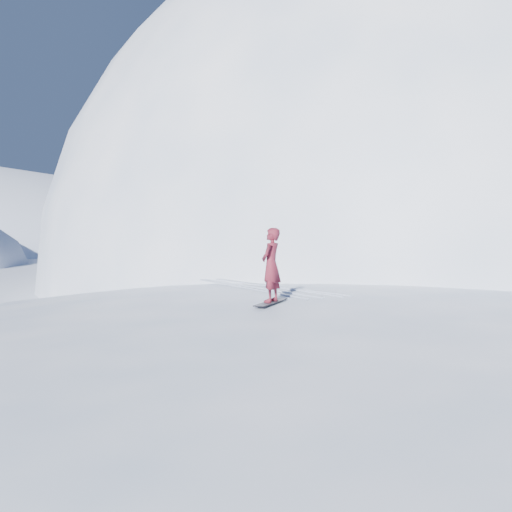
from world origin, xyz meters
The scene contains 8 objects.
ground centered at (0.00, 0.00, 0.00)m, with size 400.00×400.00×0.00m, color white.
near_ridge centered at (1.00, 3.00, 0.00)m, with size 36.00×28.00×4.80m, color white.
summit_peak centered at (22.00, 26.00, 0.00)m, with size 60.00×56.00×56.00m, color white.
peak_shoulder centered at (10.00, 20.00, 0.00)m, with size 28.00×24.00×18.00m, color white.
wind_bumps centered at (-0.56, 2.12, 0.00)m, with size 16.00×14.40×1.00m.
snowboard centered at (-1.68, 1.95, 2.41)m, with size 1.51×0.28×0.03m, color black.
snowboarder centered at (-1.68, 1.95, 3.33)m, with size 0.66×0.43×1.81m, color maroon.
board_tracks centered at (-0.63, 5.11, 2.42)m, with size 2.69×5.89×0.04m.
Camera 1 is at (-6.51, -9.20, 4.19)m, focal length 35.00 mm.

